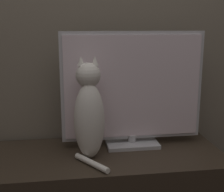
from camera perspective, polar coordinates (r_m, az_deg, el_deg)
The scene contains 3 objects.
tv_stand at distance 1.74m, azimuth -3.53°, elevation -16.98°, with size 1.36×0.51×0.43m.
tv at distance 1.66m, azimuth 3.80°, elevation 1.05°, with size 0.76×0.17×0.62m.
cat at distance 1.53m, azimuth -4.20°, elevation -3.23°, with size 0.15×0.29×0.51m.
Camera 1 is at (-0.11, -0.57, 1.08)m, focal length 50.00 mm.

